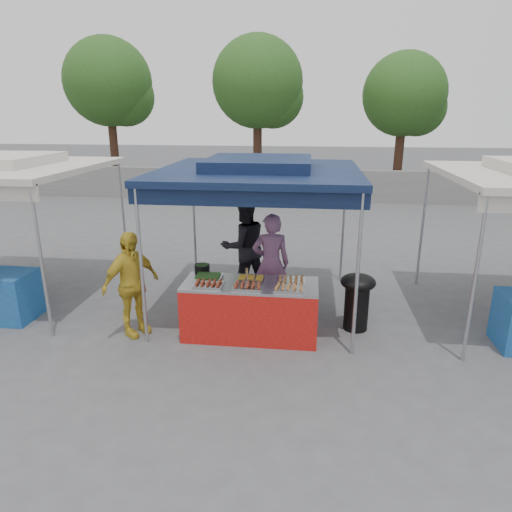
# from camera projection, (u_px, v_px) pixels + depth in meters

# --- Properties ---
(ground_plane) EXTENTS (80.00, 80.00, 0.00)m
(ground_plane) POSITION_uv_depth(u_px,v_px,m) (251.00, 332.00, 7.10)
(ground_plane) COLOR #4F4F51
(back_wall) EXTENTS (40.00, 0.25, 1.20)m
(back_wall) POSITION_uv_depth(u_px,v_px,m) (289.00, 185.00, 17.32)
(back_wall) COLOR slate
(back_wall) RESTS_ON ground_plane
(main_canopy) EXTENTS (3.20, 3.20, 2.57)m
(main_canopy) POSITION_uv_depth(u_px,v_px,m) (259.00, 171.00, 7.30)
(main_canopy) COLOR #A6A6AC
(main_canopy) RESTS_ON ground_plane
(tree_0) EXTENTS (3.69, 3.67, 6.30)m
(tree_0) POSITION_uv_depth(u_px,v_px,m) (112.00, 86.00, 19.34)
(tree_0) COLOR #392116
(tree_0) RESTS_ON ground_plane
(tree_1) EXTENTS (3.64, 3.60, 6.19)m
(tree_1) POSITION_uv_depth(u_px,v_px,m) (261.00, 86.00, 18.18)
(tree_1) COLOR #392116
(tree_1) RESTS_ON ground_plane
(tree_2) EXTENTS (3.31, 3.21, 5.52)m
(tree_2) POSITION_uv_depth(u_px,v_px,m) (407.00, 98.00, 17.82)
(tree_2) COLOR #392116
(tree_2) RESTS_ON ground_plane
(vendor_table) EXTENTS (2.00, 0.80, 0.85)m
(vendor_table) POSITION_uv_depth(u_px,v_px,m) (250.00, 309.00, 6.87)
(vendor_table) COLOR #AB1510
(vendor_table) RESTS_ON ground_plane
(food_tray_fl) EXTENTS (0.42, 0.30, 0.07)m
(food_tray_fl) POSITION_uv_depth(u_px,v_px,m) (208.00, 285.00, 6.58)
(food_tray_fl) COLOR #B1B1B5
(food_tray_fl) RESTS_ON vendor_table
(food_tray_fm) EXTENTS (0.42, 0.30, 0.07)m
(food_tray_fm) POSITION_uv_depth(u_px,v_px,m) (248.00, 287.00, 6.51)
(food_tray_fm) COLOR #B1B1B5
(food_tray_fm) RESTS_ON vendor_table
(food_tray_fr) EXTENTS (0.42, 0.30, 0.07)m
(food_tray_fr) POSITION_uv_depth(u_px,v_px,m) (289.00, 289.00, 6.44)
(food_tray_fr) COLOR #B1B1B5
(food_tray_fr) RESTS_ON vendor_table
(food_tray_bl) EXTENTS (0.42, 0.30, 0.07)m
(food_tray_bl) POSITION_uv_depth(u_px,v_px,m) (208.00, 277.00, 6.88)
(food_tray_bl) COLOR #B1B1B5
(food_tray_bl) RESTS_ON vendor_table
(food_tray_bm) EXTENTS (0.42, 0.30, 0.07)m
(food_tray_bm) POSITION_uv_depth(u_px,v_px,m) (251.00, 279.00, 6.83)
(food_tray_bm) COLOR #B1B1B5
(food_tray_bm) RESTS_ON vendor_table
(food_tray_br) EXTENTS (0.42, 0.30, 0.07)m
(food_tray_br) POSITION_uv_depth(u_px,v_px,m) (291.00, 281.00, 6.74)
(food_tray_br) COLOR #B1B1B5
(food_tray_br) RESTS_ON vendor_table
(cooking_pot) EXTENTS (0.24, 0.24, 0.14)m
(cooking_pot) POSITION_uv_depth(u_px,v_px,m) (202.00, 269.00, 7.14)
(cooking_pot) COLOR black
(cooking_pot) RESTS_ON vendor_table
(skewer_cup) EXTENTS (0.08, 0.08, 0.10)m
(skewer_cup) POSITION_uv_depth(u_px,v_px,m) (247.00, 283.00, 6.59)
(skewer_cup) COLOR #A6A6AC
(skewer_cup) RESTS_ON vendor_table
(wok_burner) EXTENTS (0.54, 0.54, 0.91)m
(wok_burner) POSITION_uv_depth(u_px,v_px,m) (357.00, 297.00, 7.04)
(wok_burner) COLOR black
(wok_burner) RESTS_ON ground_plane
(crate_left) EXTENTS (0.52, 0.36, 0.31)m
(crate_left) POSITION_uv_depth(u_px,v_px,m) (237.00, 307.00, 7.61)
(crate_left) COLOR navy
(crate_left) RESTS_ON ground_plane
(crate_right) EXTENTS (0.48, 0.33, 0.29)m
(crate_right) POSITION_uv_depth(u_px,v_px,m) (267.00, 313.00, 7.43)
(crate_right) COLOR navy
(crate_right) RESTS_ON ground_plane
(crate_stacked) EXTENTS (0.48, 0.33, 0.29)m
(crate_stacked) POSITION_uv_depth(u_px,v_px,m) (268.00, 297.00, 7.34)
(crate_stacked) COLOR navy
(crate_stacked) RESTS_ON crate_right
(vendor_woman) EXTENTS (0.67, 0.49, 1.71)m
(vendor_woman) POSITION_uv_depth(u_px,v_px,m) (271.00, 264.00, 7.59)
(vendor_woman) COLOR #794D71
(vendor_woman) RESTS_ON ground_plane
(helper_man) EXTENTS (1.11, 1.04, 1.82)m
(helper_man) POSITION_uv_depth(u_px,v_px,m) (244.00, 246.00, 8.38)
(helper_man) COLOR black
(helper_man) RESTS_ON ground_plane
(customer_person) EXTENTS (0.87, 1.01, 1.62)m
(customer_person) POSITION_uv_depth(u_px,v_px,m) (131.00, 284.00, 6.80)
(customer_person) COLOR gold
(customer_person) RESTS_ON ground_plane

